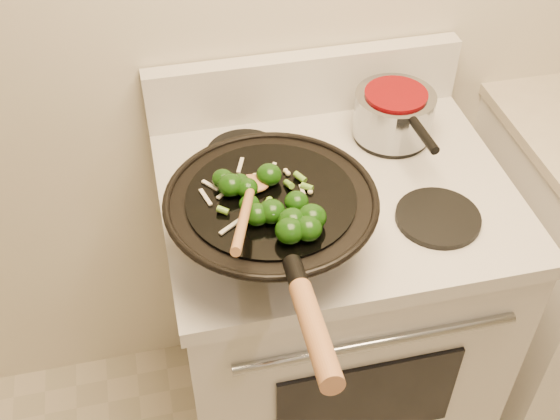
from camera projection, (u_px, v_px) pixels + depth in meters
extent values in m
cube|color=silver|center=(326.00, 320.00, 1.89)|extent=(0.76, 0.64, 0.88)
cube|color=silver|center=(336.00, 193.00, 1.58)|extent=(0.78, 0.66, 0.04)
cube|color=silver|center=(304.00, 84.00, 1.72)|extent=(0.78, 0.05, 0.16)
cylinder|color=#92959A|center=(377.00, 343.00, 1.42)|extent=(0.60, 0.02, 0.02)
cube|color=black|center=(367.00, 402.00, 1.59)|extent=(0.42, 0.01, 0.28)
cylinder|color=black|center=(272.00, 245.00, 1.42)|extent=(0.18, 0.18, 0.01)
cylinder|color=black|center=(438.00, 218.00, 1.48)|extent=(0.18, 0.18, 0.01)
cylinder|color=black|center=(244.00, 154.00, 1.64)|extent=(0.18, 0.18, 0.01)
cylinder|color=black|center=(391.00, 134.00, 1.69)|extent=(0.18, 0.18, 0.01)
torus|color=black|center=(271.00, 199.00, 1.34)|extent=(0.41, 0.41, 0.02)
cylinder|color=black|center=(271.00, 198.00, 1.33)|extent=(0.33, 0.33, 0.01)
cylinder|color=black|center=(296.00, 274.00, 1.14)|extent=(0.03, 0.07, 0.04)
cylinder|color=#A66C41|center=(315.00, 332.00, 1.02)|extent=(0.04, 0.22, 0.08)
ellipsoid|color=#103508|center=(247.00, 188.00, 1.33)|extent=(0.04, 0.04, 0.04)
cylinder|color=#47822E|center=(254.00, 191.00, 1.34)|extent=(0.02, 0.02, 0.01)
ellipsoid|color=#103508|center=(290.00, 231.00, 1.24)|extent=(0.05, 0.05, 0.05)
ellipsoid|color=#103508|center=(257.00, 214.00, 1.27)|extent=(0.05, 0.05, 0.04)
ellipsoid|color=#103508|center=(223.00, 179.00, 1.35)|extent=(0.04, 0.04, 0.04)
cylinder|color=#47822E|center=(229.00, 182.00, 1.36)|extent=(0.02, 0.02, 0.02)
ellipsoid|color=#103508|center=(249.00, 204.00, 1.30)|extent=(0.04, 0.04, 0.03)
ellipsoid|color=#103508|center=(269.00, 175.00, 1.35)|extent=(0.05, 0.05, 0.04)
ellipsoid|color=#103508|center=(240.00, 183.00, 1.34)|extent=(0.04, 0.04, 0.03)
cylinder|color=#47822E|center=(246.00, 186.00, 1.35)|extent=(0.02, 0.02, 0.02)
ellipsoid|color=#103508|center=(272.00, 211.00, 1.27)|extent=(0.05, 0.05, 0.04)
ellipsoid|color=#103508|center=(308.00, 228.00, 1.24)|extent=(0.05, 0.05, 0.04)
ellipsoid|color=#103508|center=(231.00, 185.00, 1.33)|extent=(0.05, 0.05, 0.04)
cylinder|color=#47822E|center=(239.00, 189.00, 1.34)|extent=(0.02, 0.02, 0.02)
ellipsoid|color=#103508|center=(312.00, 217.00, 1.26)|extent=(0.05, 0.05, 0.05)
ellipsoid|color=#103508|center=(292.00, 221.00, 1.25)|extent=(0.05, 0.05, 0.05)
ellipsoid|color=#103508|center=(296.00, 202.00, 1.30)|extent=(0.05, 0.05, 0.04)
cylinder|color=#47822E|center=(304.00, 206.00, 1.31)|extent=(0.02, 0.02, 0.02)
cube|color=silver|center=(240.00, 165.00, 1.40)|extent=(0.02, 0.05, 0.00)
cube|color=silver|center=(226.00, 191.00, 1.34)|extent=(0.04, 0.04, 0.00)
cube|color=silver|center=(205.00, 197.00, 1.33)|extent=(0.02, 0.05, 0.00)
cube|color=silver|center=(210.00, 185.00, 1.35)|extent=(0.03, 0.04, 0.00)
cube|color=silver|center=(255.00, 176.00, 1.37)|extent=(0.04, 0.03, 0.00)
cube|color=silver|center=(231.00, 226.00, 1.27)|extent=(0.05, 0.04, 0.00)
cube|color=silver|center=(303.00, 192.00, 1.34)|extent=(0.01, 0.04, 0.00)
cube|color=silver|center=(270.00, 171.00, 1.38)|extent=(0.04, 0.05, 0.00)
cube|color=silver|center=(293.00, 232.00, 1.26)|extent=(0.06, 0.03, 0.00)
cylinder|color=#5F9730|center=(270.00, 205.00, 1.31)|extent=(0.03, 0.02, 0.01)
cylinder|color=#5F9730|center=(269.00, 206.00, 1.30)|extent=(0.03, 0.02, 0.02)
cylinder|color=#5F9730|center=(223.00, 210.00, 1.29)|extent=(0.02, 0.03, 0.02)
cylinder|color=#5F9730|center=(271.00, 173.00, 1.37)|extent=(0.03, 0.02, 0.01)
cylinder|color=#5F9730|center=(300.00, 177.00, 1.36)|extent=(0.03, 0.02, 0.02)
cylinder|color=#5F9730|center=(289.00, 184.00, 1.35)|extent=(0.01, 0.02, 0.02)
cylinder|color=#5F9730|center=(307.00, 187.00, 1.34)|extent=(0.02, 0.03, 0.02)
cylinder|color=#5F9730|center=(234.00, 187.00, 1.34)|extent=(0.03, 0.01, 0.02)
sphere|color=beige|center=(286.00, 171.00, 1.38)|extent=(0.01, 0.01, 0.01)
sphere|color=beige|center=(254.00, 176.00, 1.37)|extent=(0.01, 0.01, 0.01)
sphere|color=beige|center=(310.00, 192.00, 1.34)|extent=(0.01, 0.01, 0.01)
sphere|color=beige|center=(288.00, 173.00, 1.38)|extent=(0.01, 0.01, 0.01)
ellipsoid|color=#A66C41|center=(252.00, 184.00, 1.35)|extent=(0.08, 0.07, 0.02)
cylinder|color=#A66C41|center=(244.00, 216.00, 1.21)|extent=(0.09, 0.27, 0.12)
cylinder|color=#92959A|center=(394.00, 114.00, 1.65)|extent=(0.19, 0.19, 0.10)
cylinder|color=#6A0508|center=(396.00, 94.00, 1.61)|extent=(0.15, 0.15, 0.01)
cylinder|color=black|center=(424.00, 135.00, 1.51)|extent=(0.03, 0.12, 0.02)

